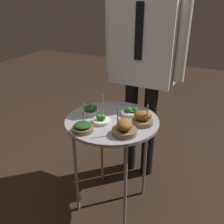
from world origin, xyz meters
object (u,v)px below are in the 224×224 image
(bowl_broccoli_front_left, at_px, (101,119))
(bowl_spinach_mid_left, at_px, (83,127))
(serving_cart, at_px, (112,128))
(bowl_spinach_near_rim, at_px, (90,110))
(bowl_roast_back_left, at_px, (143,118))
(bowl_broccoli_back_right, at_px, (130,112))
(bowl_roast_center, at_px, (124,128))
(waiter_figure, at_px, (144,52))

(bowl_broccoli_front_left, xyz_separation_m, bowl_spinach_mid_left, (-0.04, -0.13, 0.00))
(serving_cart, distance_m, bowl_spinach_mid_left, 0.23)
(bowl_spinach_near_rim, relative_size, bowl_roast_back_left, 0.98)
(serving_cart, bearing_deg, bowl_broccoli_front_left, -120.22)
(bowl_spinach_near_rim, bearing_deg, bowl_broccoli_front_left, -32.91)
(bowl_broccoli_front_left, bearing_deg, bowl_roast_back_left, 22.92)
(serving_cart, distance_m, bowl_spinach_near_rim, 0.18)
(serving_cart, bearing_deg, bowl_roast_back_left, 8.92)
(bowl_broccoli_back_right, height_order, bowl_spinach_mid_left, bowl_spinach_mid_left)
(bowl_broccoli_front_left, relative_size, bowl_broccoli_back_right, 1.46)
(bowl_broccoli_back_right, height_order, bowl_roast_back_left, bowl_roast_back_left)
(bowl_broccoli_back_right, bearing_deg, bowl_spinach_near_rim, -157.54)
(bowl_broccoli_back_right, distance_m, bowl_spinach_near_rim, 0.25)
(serving_cart, bearing_deg, bowl_spinach_mid_left, -112.49)
(bowl_roast_center, bearing_deg, bowl_spinach_mid_left, -161.60)
(bowl_spinach_near_rim, relative_size, bowl_spinach_mid_left, 0.83)
(bowl_broccoli_back_right, bearing_deg, bowl_spinach_mid_left, -116.40)
(bowl_roast_back_left, xyz_separation_m, waiter_figure, (-0.15, 0.40, 0.30))
(bowl_spinach_near_rim, bearing_deg, bowl_broccoli_back_right, 22.46)
(serving_cart, distance_m, waiter_figure, 0.58)
(serving_cart, height_order, bowl_roast_back_left, bowl_roast_back_left)
(bowl_roast_center, bearing_deg, bowl_broccoli_back_right, 105.63)
(waiter_figure, bearing_deg, bowl_spinach_mid_left, -100.48)
(bowl_roast_center, xyz_separation_m, bowl_roast_back_left, (0.05, 0.16, -0.00))
(bowl_broccoli_front_left, height_order, bowl_roast_center, bowl_roast_center)
(bowl_roast_back_left, bearing_deg, bowl_broccoli_front_left, -157.08)
(serving_cart, xyz_separation_m, bowl_roast_back_left, (0.19, 0.03, 0.09))
(bowl_roast_back_left, distance_m, waiter_figure, 0.52)
(bowl_spinach_near_rim, distance_m, bowl_roast_back_left, 0.35)
(bowl_roast_back_left, relative_size, waiter_figure, 0.09)
(bowl_roast_center, bearing_deg, bowl_roast_back_left, 72.84)
(bowl_broccoli_front_left, distance_m, bowl_roast_back_left, 0.24)
(bowl_broccoli_front_left, xyz_separation_m, bowl_roast_back_left, (0.23, 0.10, 0.01))
(bowl_spinach_near_rim, bearing_deg, waiter_figure, 64.46)
(serving_cart, distance_m, bowl_broccoli_back_right, 0.15)
(serving_cart, relative_size, waiter_figure, 0.42)
(waiter_figure, bearing_deg, serving_cart, -94.43)
(bowl_roast_center, bearing_deg, serving_cart, 137.77)
(serving_cart, xyz_separation_m, bowl_broccoli_back_right, (0.07, 0.11, 0.08))
(bowl_roast_center, xyz_separation_m, bowl_spinach_mid_left, (-0.22, -0.07, -0.01))
(bowl_spinach_mid_left, bearing_deg, serving_cart, 67.51)
(serving_cart, relative_size, bowl_broccoli_back_right, 5.89)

